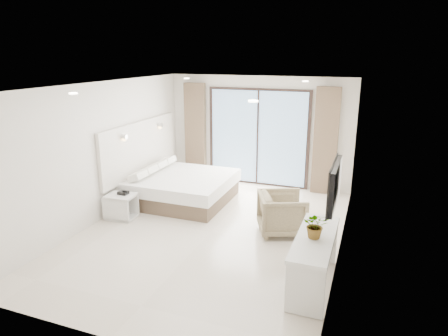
{
  "coord_description": "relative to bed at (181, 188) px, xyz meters",
  "views": [
    {
      "loc": [
        2.63,
        -6.3,
        3.22
      ],
      "look_at": [
        0.11,
        0.4,
        1.15
      ],
      "focal_mm": 32.0,
      "sensor_mm": 36.0,
      "label": 1
    }
  ],
  "objects": [
    {
      "name": "ground",
      "position": [
        1.25,
        -1.3,
        -0.31
      ],
      "size": [
        6.2,
        6.2,
        0.0
      ],
      "primitive_type": "plane",
      "color": "beige",
      "rests_on": "ground"
    },
    {
      "name": "room_shell",
      "position": [
        1.05,
        -0.43,
        1.27
      ],
      "size": [
        4.62,
        6.22,
        2.72
      ],
      "color": "silver",
      "rests_on": "ground"
    },
    {
      "name": "bed",
      "position": [
        0.0,
        0.0,
        0.0
      ],
      "size": [
        2.11,
        2.01,
        0.73
      ],
      "color": "brown",
      "rests_on": "ground"
    },
    {
      "name": "nightstand",
      "position": [
        -0.68,
        -1.33,
        -0.06
      ],
      "size": [
        0.58,
        0.48,
        0.5
      ],
      "rotation": [
        0.0,
        0.0,
        0.07
      ],
      "color": "silver",
      "rests_on": "ground"
    },
    {
      "name": "phone",
      "position": [
        -0.64,
        -1.29,
        0.23
      ],
      "size": [
        0.19,
        0.15,
        0.06
      ],
      "primitive_type": "cube",
      "rotation": [
        0.0,
        0.0,
        -0.01
      ],
      "color": "black",
      "rests_on": "nightstand"
    },
    {
      "name": "console_desk",
      "position": [
        3.29,
        -2.42,
        0.26
      ],
      "size": [
        0.51,
        1.64,
        0.77
      ],
      "color": "silver",
      "rests_on": "ground"
    },
    {
      "name": "plant",
      "position": [
        3.29,
        -2.47,
        0.61
      ],
      "size": [
        0.41,
        0.44,
        0.29
      ],
      "primitive_type": "imported",
      "rotation": [
        0.0,
        0.0,
        0.22
      ],
      "color": "#33662D",
      "rests_on": "console_desk"
    },
    {
      "name": "armchair",
      "position": [
        2.48,
        -0.84,
        0.11
      ],
      "size": [
        1.02,
        1.04,
        0.83
      ],
      "primitive_type": "imported",
      "rotation": [
        0.0,
        0.0,
        1.97
      ],
      "color": "#9A8A65",
      "rests_on": "ground"
    }
  ]
}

